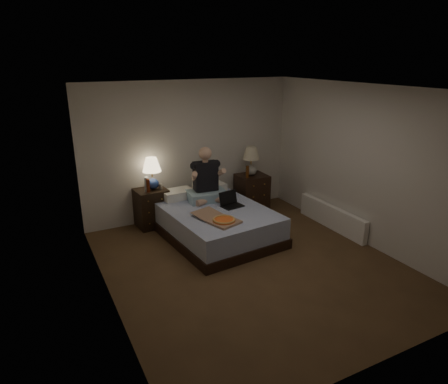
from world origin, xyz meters
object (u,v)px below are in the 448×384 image
beer_bottle_left (148,186)px  soda_can (161,187)px  lamp_left (152,174)px  pizza_box (224,220)px  lamp_right (251,161)px  radiator (332,217)px  bed (216,222)px  nightstand_right (252,193)px  nightstand_left (151,208)px  water_bottle (147,184)px  beer_bottle_right (247,172)px  laptop (232,200)px  person (206,174)px

beer_bottle_left → soda_can: bearing=9.1°
lamp_left → pizza_box: size_ratio=0.74×
lamp_right → pizza_box: 1.92m
soda_can → radiator: bearing=-28.9°
bed → nightstand_right: (1.15, 0.76, 0.11)m
lamp_left → pizza_box: lamp_left is taller
nightstand_left → beer_bottle_left: beer_bottle_left is taller
bed → lamp_left: lamp_left is taller
radiator → pizza_box: bearing=179.7°
nightstand_left → beer_bottle_left: 0.48m
radiator → soda_can: bearing=151.1°
bed → lamp_left: bearing=124.2°
water_bottle → beer_bottle_right: size_ratio=1.09×
bed → laptop: 0.47m
lamp_left → pizza_box: (0.61, -1.53, -0.42)m
nightstand_left → radiator: bearing=-34.0°
nightstand_right → lamp_right: 0.64m
water_bottle → pizza_box: bearing=-63.1°
radiator → nightstand_left: bearing=151.1°
beer_bottle_left → beer_bottle_right: size_ratio=1.00×
bed → person: size_ratio=2.16×
laptop → lamp_left: bearing=127.4°
lamp_right → beer_bottle_right: size_ratio=2.43×
lamp_left → soda_can: bearing=-37.8°
water_bottle → beer_bottle_right: beer_bottle_right is taller
lamp_left → soda_can: size_ratio=5.60×
lamp_right → beer_bottle_left: bearing=178.9°
beer_bottle_right → laptop: beer_bottle_right is taller
laptop → radiator: 1.83m
lamp_left → beer_bottle_left: lamp_left is taller
nightstand_left → pizza_box: bearing=-71.6°
beer_bottle_right → laptop: size_ratio=0.68×
lamp_right → soda_can: lamp_right is taller
nightstand_right → water_bottle: 2.09m
nightstand_right → nightstand_left: bearing=176.3°
nightstand_left → pizza_box: nightstand_left is taller
soda_can → beer_bottle_left: 0.24m
radiator → nightstand_right: bearing=120.9°
nightstand_right → lamp_left: 2.01m
water_bottle → soda_can: bearing=-4.9°
beer_bottle_right → nightstand_left: bearing=171.5°
lamp_right → beer_bottle_left: 2.02m
beer_bottle_right → lamp_left: bearing=171.2°
water_bottle → beer_bottle_right: (1.87, -0.20, 0.03)m
lamp_left → bed: bearing=-50.5°
person → pizza_box: 1.14m
lamp_right → person: size_ratio=0.60×
person → beer_bottle_left: bearing=164.3°
beer_bottle_left → pizza_box: beer_bottle_left is taller
nightstand_left → soda_can: (0.16, -0.09, 0.39)m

